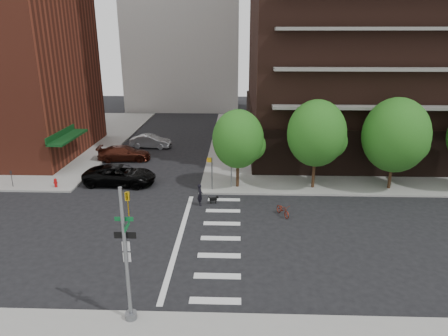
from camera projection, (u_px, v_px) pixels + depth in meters
The scene contains 16 objects.
ground at pixel (171, 238), 24.17m from camera, with size 120.00×120.00×0.00m, color black.
sidewalk_ne at pixel (381, 142), 45.78m from camera, with size 39.00×33.00×0.15m, color gray.
crosswalk at pixel (208, 238), 24.10m from camera, with size 3.85×13.00×0.01m.
tree_a at pixel (238, 139), 30.84m from camera, with size 4.00×4.00×5.90m.
tree_b at pixel (316, 133), 30.49m from camera, with size 4.50×4.50×6.65m.
tree_c at pixel (396, 135), 30.32m from camera, with size 5.00×5.00×6.80m.
traffic_signal at pixel (128, 266), 16.23m from camera, with size 0.90×0.75×6.00m.
pedestrian_signal at pixel (216, 168), 31.03m from camera, with size 2.18×0.67×2.60m.
fire_hydrant at pixel (55, 182), 31.74m from camera, with size 0.24×0.24×0.73m.
parking_meter at pixel (12, 177), 31.72m from camera, with size 0.10×0.08×1.32m.
parked_car_black at pixel (120, 175), 32.64m from camera, with size 5.79×2.67×1.61m, color black.
parked_car_maroon at pixel (124, 153), 39.00m from camera, with size 5.05×2.05×1.47m, color #421A10.
parked_car_silver at pixel (151, 141), 43.46m from camera, with size 4.35×1.52×1.43m, color #AAAEB2.
scooter at pixel (283, 210), 27.04m from camera, with size 0.55×1.58×0.83m, color maroon.
dog_walker at pixel (200, 195), 28.61m from camera, with size 0.38×0.58×1.60m, color black.
dog at pixel (214, 199), 29.01m from camera, with size 0.66×0.28×0.55m.
Camera 1 is at (3.94, -21.50, 11.59)m, focal length 32.00 mm.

